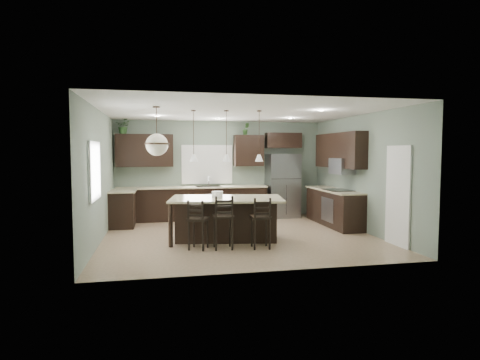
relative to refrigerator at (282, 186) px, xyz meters
name	(u,v)px	position (x,y,z in m)	size (l,w,h in m)	color
ground	(239,236)	(-1.78, -2.40, -0.93)	(6.00, 6.00, 0.00)	#9E8466
pantry_door	(398,196)	(1.20, -3.95, 0.09)	(0.04, 0.82, 2.04)	white
window_back	(207,164)	(-2.18, 0.34, 0.62)	(1.35, 0.02, 1.00)	white
window_left	(94,171)	(-4.76, -3.20, 0.62)	(0.02, 1.10, 1.00)	white
left_return_cabs	(122,209)	(-4.48, -0.70, -0.48)	(0.60, 0.90, 0.90)	black
left_return_countertop	(123,191)	(-4.46, -0.70, -0.01)	(0.66, 0.96, 0.04)	beige
back_lower_cabs	(193,204)	(-2.63, 0.05, -0.48)	(4.20, 0.60, 0.90)	black
back_countertop	(193,187)	(-2.63, 0.03, -0.01)	(4.20, 0.66, 0.04)	beige
sink_inset	(208,186)	(-2.18, 0.03, 0.01)	(0.70, 0.45, 0.01)	gray
faucet	(209,181)	(-2.18, 0.00, 0.16)	(0.02, 0.02, 0.28)	silver
back_upper_left	(145,151)	(-3.93, 0.18, 1.02)	(1.55, 0.34, 0.90)	black
back_upper_right	(249,151)	(-0.98, 0.18, 1.02)	(0.85, 0.34, 0.90)	black
fridge_header	(283,140)	(0.07, 0.18, 1.32)	(1.05, 0.34, 0.45)	black
right_lower_cabs	(334,208)	(0.92, -1.52, -0.48)	(0.60, 2.35, 0.90)	black
right_countertop	(333,190)	(0.90, -1.52, -0.01)	(0.66, 2.35, 0.04)	beige
cooktop	(338,190)	(0.90, -1.80, 0.02)	(0.58, 0.75, 0.02)	black
wall_oven_front	(327,210)	(0.62, -1.80, -0.48)	(0.01, 0.72, 0.60)	gray
right_upper_cabs	(339,150)	(1.05, -1.52, 1.02)	(0.34, 2.35, 0.90)	black
microwave	(342,166)	(1.00, -1.80, 0.62)	(0.40, 0.75, 0.40)	gray
refrigerator	(282,186)	(0.00, 0.00, 0.00)	(0.90, 0.74, 1.85)	gray
kitchen_island	(227,219)	(-2.13, -2.75, -0.46)	(2.39, 1.36, 0.92)	black
serving_dish	(217,194)	(-2.32, -2.72, 0.07)	(0.24, 0.24, 0.14)	white
bar_stool_left	(198,225)	(-2.81, -3.47, -0.43)	(0.36, 0.36, 0.98)	black
bar_stool_center	(223,222)	(-2.33, -3.52, -0.39)	(0.39, 0.39, 1.06)	black
bar_stool_right	(261,223)	(-1.59, -3.62, -0.41)	(0.38, 0.38, 1.02)	black
pendant_left	(194,136)	(-2.82, -2.63, 1.32)	(0.17, 0.17, 1.10)	silver
pendant_center	(226,136)	(-2.13, -2.75, 1.32)	(0.17, 0.17, 1.10)	white
pendant_right	(259,136)	(-1.44, -2.87, 1.32)	(0.17, 0.17, 1.10)	white
chandelier	(157,131)	(-3.58, -3.19, 1.39)	(0.47, 0.47, 0.97)	beige
plant_back_left	(124,126)	(-4.48, 0.15, 1.69)	(0.38, 0.33, 0.43)	#26491F
plant_back_right	(246,129)	(-1.07, 0.15, 1.65)	(0.19, 0.16, 0.35)	#325B27
room_shell	(239,161)	(-1.78, -2.40, 0.77)	(6.00, 6.00, 6.00)	slate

